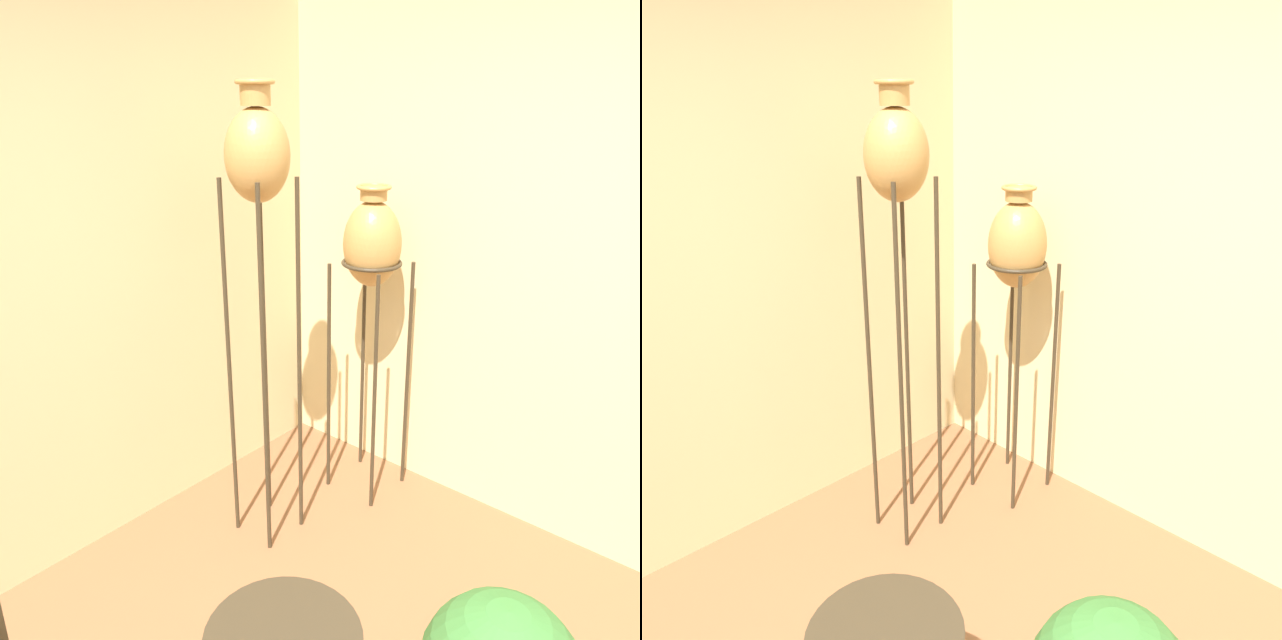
# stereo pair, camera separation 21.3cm
# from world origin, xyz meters

# --- Properties ---
(vase_stand_tall) EXTENTS (0.27, 0.27, 2.13)m
(vase_stand_tall) POSITION_xyz_m (1.04, 1.35, 1.77)
(vase_stand_tall) COLOR #382D1E
(vase_stand_tall) RESTS_ON ground_plane
(vase_stand_medium) EXTENTS (0.32, 0.32, 1.67)m
(vase_stand_medium) POSITION_xyz_m (1.66, 1.21, 1.35)
(vase_stand_medium) COLOR #382D1E
(vase_stand_medium) RESTS_ON ground_plane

